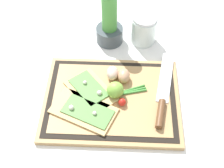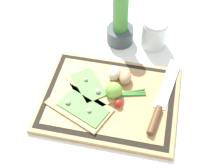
{
  "view_description": "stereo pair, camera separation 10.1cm",
  "coord_description": "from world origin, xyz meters",
  "px_view_note": "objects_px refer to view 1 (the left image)",
  "views": [
    {
      "loc": [
        0.03,
        -0.59,
        0.83
      ],
      "look_at": [
        0.0,
        0.04,
        0.04
      ],
      "focal_mm": 50.0,
      "sensor_mm": 36.0,
      "label": 1
    },
    {
      "loc": [
        0.13,
        -0.57,
        0.83
      ],
      "look_at": [
        0.0,
        0.04,
        0.04
      ],
      "focal_mm": 50.0,
      "sensor_mm": 36.0,
      "label": 2
    }
  ],
  "objects_px": {
    "egg_pink": "(112,73)",
    "sauce_jar": "(144,30)",
    "knife": "(162,100)",
    "lime": "(115,90)",
    "pizza_slice_far": "(91,90)",
    "egg_brown": "(124,76)",
    "cherry_tomato_red": "(122,102)",
    "pizza_slice_near": "(84,111)",
    "herb_pot": "(109,23)"
  },
  "relations": [
    {
      "from": "knife",
      "to": "lime",
      "type": "bearing_deg",
      "value": 173.2
    },
    {
      "from": "pizza_slice_near",
      "to": "egg_brown",
      "type": "relative_size",
      "value": 4.09
    },
    {
      "from": "knife",
      "to": "egg_brown",
      "type": "distance_m",
      "value": 0.15
    },
    {
      "from": "knife",
      "to": "cherry_tomato_red",
      "type": "relative_size",
      "value": 12.86
    },
    {
      "from": "pizza_slice_near",
      "to": "pizza_slice_far",
      "type": "relative_size",
      "value": 1.12
    },
    {
      "from": "egg_brown",
      "to": "pizza_slice_near",
      "type": "bearing_deg",
      "value": -131.71
    },
    {
      "from": "pizza_slice_far",
      "to": "cherry_tomato_red",
      "type": "relative_size",
      "value": 8.0
    },
    {
      "from": "pizza_slice_near",
      "to": "herb_pot",
      "type": "bearing_deg",
      "value": 79.71
    },
    {
      "from": "egg_pink",
      "to": "herb_pot",
      "type": "relative_size",
      "value": 0.22
    },
    {
      "from": "egg_brown",
      "to": "lime",
      "type": "height_order",
      "value": "lime"
    },
    {
      "from": "pizza_slice_near",
      "to": "cherry_tomato_red",
      "type": "bearing_deg",
      "value": 15.64
    },
    {
      "from": "herb_pot",
      "to": "pizza_slice_near",
      "type": "bearing_deg",
      "value": -100.29
    },
    {
      "from": "pizza_slice_far",
      "to": "sauce_jar",
      "type": "xyz_separation_m",
      "value": [
        0.18,
        0.27,
        0.02
      ]
    },
    {
      "from": "pizza_slice_far",
      "to": "herb_pot",
      "type": "relative_size",
      "value": 0.82
    },
    {
      "from": "lime",
      "to": "cherry_tomato_red",
      "type": "distance_m",
      "value": 0.04
    },
    {
      "from": "knife",
      "to": "lime",
      "type": "height_order",
      "value": "lime"
    },
    {
      "from": "egg_pink",
      "to": "sauce_jar",
      "type": "distance_m",
      "value": 0.23
    },
    {
      "from": "pizza_slice_near",
      "to": "lime",
      "type": "xyz_separation_m",
      "value": [
        0.09,
        0.07,
        0.02
      ]
    },
    {
      "from": "egg_brown",
      "to": "knife",
      "type": "bearing_deg",
      "value": -34.16
    },
    {
      "from": "egg_pink",
      "to": "herb_pot",
      "type": "xyz_separation_m",
      "value": [
        -0.02,
        0.2,
        0.05
      ]
    },
    {
      "from": "egg_brown",
      "to": "sauce_jar",
      "type": "relative_size",
      "value": 0.49
    },
    {
      "from": "pizza_slice_near",
      "to": "sauce_jar",
      "type": "distance_m",
      "value": 0.4
    },
    {
      "from": "knife",
      "to": "pizza_slice_far",
      "type": "bearing_deg",
      "value": 172.64
    },
    {
      "from": "pizza_slice_far",
      "to": "herb_pot",
      "type": "bearing_deg",
      "value": 79.3
    },
    {
      "from": "sauce_jar",
      "to": "egg_brown",
      "type": "bearing_deg",
      "value": -107.79
    },
    {
      "from": "pizza_slice_near",
      "to": "egg_pink",
      "type": "relative_size",
      "value": 4.09
    },
    {
      "from": "lime",
      "to": "herb_pot",
      "type": "bearing_deg",
      "value": 96.49
    },
    {
      "from": "knife",
      "to": "herb_pot",
      "type": "xyz_separation_m",
      "value": [
        -0.18,
        0.29,
        0.06
      ]
    },
    {
      "from": "pizza_slice_far",
      "to": "herb_pot",
      "type": "xyz_separation_m",
      "value": [
        0.05,
        0.26,
        0.06
      ]
    },
    {
      "from": "sauce_jar",
      "to": "cherry_tomato_red",
      "type": "bearing_deg",
      "value": -102.9
    },
    {
      "from": "herb_pot",
      "to": "sauce_jar",
      "type": "bearing_deg",
      "value": 3.17
    },
    {
      "from": "egg_pink",
      "to": "sauce_jar",
      "type": "bearing_deg",
      "value": 61.96
    },
    {
      "from": "lime",
      "to": "egg_brown",
      "type": "bearing_deg",
      "value": 68.54
    },
    {
      "from": "egg_brown",
      "to": "lime",
      "type": "distance_m",
      "value": 0.07
    },
    {
      "from": "pizza_slice_far",
      "to": "knife",
      "type": "height_order",
      "value": "pizza_slice_far"
    },
    {
      "from": "lime",
      "to": "sauce_jar",
      "type": "relative_size",
      "value": 0.49
    },
    {
      "from": "pizza_slice_near",
      "to": "herb_pot",
      "type": "height_order",
      "value": "herb_pot"
    },
    {
      "from": "egg_pink",
      "to": "lime",
      "type": "distance_m",
      "value": 0.08
    },
    {
      "from": "pizza_slice_near",
      "to": "knife",
      "type": "bearing_deg",
      "value": 11.55
    },
    {
      "from": "pizza_slice_far",
      "to": "lime",
      "type": "bearing_deg",
      "value": -8.4
    },
    {
      "from": "egg_brown",
      "to": "pizza_slice_far",
      "type": "bearing_deg",
      "value": -153.04
    },
    {
      "from": "egg_pink",
      "to": "cherry_tomato_red",
      "type": "xyz_separation_m",
      "value": [
        0.04,
        -0.11,
        -0.01
      ]
    },
    {
      "from": "pizza_slice_near",
      "to": "herb_pot",
      "type": "xyz_separation_m",
      "value": [
        0.06,
        0.34,
        0.06
      ]
    },
    {
      "from": "knife",
      "to": "egg_brown",
      "type": "xyz_separation_m",
      "value": [
        -0.12,
        0.08,
        0.01
      ]
    },
    {
      "from": "cherry_tomato_red",
      "to": "herb_pot",
      "type": "relative_size",
      "value": 0.1
    },
    {
      "from": "lime",
      "to": "sauce_jar",
      "type": "bearing_deg",
      "value": 71.33
    },
    {
      "from": "pizza_slice_far",
      "to": "egg_brown",
      "type": "relative_size",
      "value": 3.64
    },
    {
      "from": "sauce_jar",
      "to": "pizza_slice_near",
      "type": "bearing_deg",
      "value": -118.36
    },
    {
      "from": "sauce_jar",
      "to": "lime",
      "type": "bearing_deg",
      "value": -108.67
    },
    {
      "from": "pizza_slice_far",
      "to": "knife",
      "type": "distance_m",
      "value": 0.23
    }
  ]
}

